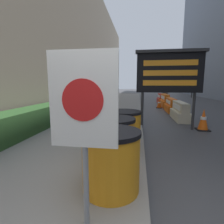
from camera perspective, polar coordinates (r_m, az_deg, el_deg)
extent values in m
cube|color=#706656|center=(13.00, -12.70, 25.94)|extent=(0.40, 50.40, 10.97)
cube|color=#284C23|center=(7.01, -22.06, -1.18)|extent=(0.90, 7.55, 0.75)
cylinder|color=#4C3D2D|center=(11.27, -9.69, 6.05)|extent=(0.25, 0.25, 1.96)
cylinder|color=#4C3D2D|center=(11.70, -9.65, 11.59)|extent=(0.95, 0.33, 1.28)
cylinder|color=#4C3D2D|center=(10.86, -11.43, 13.24)|extent=(1.08, 0.41, 1.31)
cylinder|color=#4C3D2D|center=(10.98, -7.41, 13.10)|extent=(0.35, 1.15, 1.10)
cylinder|color=#4C3D2D|center=(10.79, -10.73, 10.35)|extent=(1.06, 0.15, 0.86)
cylinder|color=#4C3D2D|center=(11.84, -10.53, 10.58)|extent=(1.01, 0.84, 0.80)
cylinder|color=orange|center=(2.64, -0.37, -16.14)|extent=(0.83, 0.83, 0.83)
cylinder|color=black|center=(2.48, -0.38, -6.78)|extent=(0.86, 0.86, 0.06)
cylinder|color=orange|center=(3.51, 0.46, -9.62)|extent=(0.83, 0.83, 0.83)
cylinder|color=black|center=(3.40, 0.47, -2.46)|extent=(0.86, 0.86, 0.06)
cylinder|color=orange|center=(4.39, 3.87, -5.81)|extent=(0.83, 0.83, 0.83)
cylinder|color=black|center=(4.30, 3.93, -0.05)|extent=(0.86, 0.86, 0.06)
cylinder|color=gray|center=(1.89, -8.62, -17.60)|extent=(0.06, 0.06, 1.39)
cube|color=white|center=(1.68, -9.39, 3.87)|extent=(0.67, 0.04, 0.92)
cylinder|color=red|center=(1.65, -9.64, 3.79)|extent=(0.40, 0.01, 0.40)
cylinder|color=#28282B|center=(6.72, 9.80, 0.54)|extent=(0.10, 0.10, 1.37)
cylinder|color=#28282B|center=(7.01, 25.03, 0.16)|extent=(0.10, 0.10, 1.37)
cube|color=black|center=(6.75, 18.14, 11.97)|extent=(2.30, 0.24, 1.38)
cube|color=#28282B|center=(6.76, 18.57, 18.29)|extent=(2.42, 0.34, 0.10)
cube|color=orange|center=(6.65, 18.48, 15.00)|extent=(1.84, 0.02, 0.19)
cube|color=orange|center=(6.62, 18.33, 12.03)|extent=(1.84, 0.02, 0.19)
cube|color=orange|center=(6.61, 18.18, 9.04)|extent=(1.84, 0.02, 0.19)
cube|color=beige|center=(8.89, 21.29, -0.98)|extent=(0.59, 1.99, 0.42)
cube|color=beige|center=(8.83, 21.45, 1.70)|extent=(0.35, 1.99, 0.42)
cube|color=white|center=(8.79, 20.25, 1.73)|extent=(0.02, 1.59, 0.21)
cube|color=orange|center=(11.24, 18.63, 1.12)|extent=(0.57, 1.84, 0.41)
cube|color=orange|center=(11.19, 18.74, 3.21)|extent=(0.34, 1.84, 0.41)
cube|color=white|center=(11.16, 17.82, 3.24)|extent=(0.02, 1.48, 0.21)
cube|color=orange|center=(13.69, 16.85, 2.67)|extent=(0.55, 2.12, 0.47)
cube|color=orange|center=(13.65, 16.94, 4.62)|extent=(0.33, 2.12, 0.47)
cube|color=white|center=(13.63, 16.21, 4.64)|extent=(0.02, 1.69, 0.23)
cube|color=red|center=(16.17, 15.60, 3.55)|extent=(0.51, 2.00, 0.42)
cube|color=red|center=(16.14, 15.66, 5.03)|extent=(0.31, 2.00, 0.42)
cube|color=white|center=(16.12, 15.08, 5.04)|extent=(0.02, 1.60, 0.21)
cube|color=black|center=(12.84, 15.08, 1.38)|extent=(0.38, 0.38, 0.04)
cone|color=#EA560F|center=(12.80, 15.14, 2.89)|extent=(0.30, 0.30, 0.64)
cylinder|color=white|center=(12.79, 15.15, 3.03)|extent=(0.18, 0.18, 0.09)
cube|color=black|center=(13.82, 19.02, 1.72)|extent=(0.40, 0.40, 0.04)
cone|color=#EA560F|center=(13.78, 19.10, 3.21)|extent=(0.32, 0.32, 0.68)
cylinder|color=white|center=(13.78, 19.11, 3.35)|extent=(0.19, 0.19, 0.10)
cube|color=black|center=(7.23, 27.46, -5.12)|extent=(0.44, 0.44, 0.04)
cone|color=#EA560F|center=(7.15, 27.69, -2.07)|extent=(0.35, 0.35, 0.74)
cylinder|color=white|center=(7.15, 27.71, -1.77)|extent=(0.20, 0.20, 0.10)
cylinder|color=#2D2D30|center=(20.04, 10.22, 10.63)|extent=(0.12, 0.12, 4.54)
cube|color=#23281E|center=(20.02, 10.38, 15.94)|extent=(0.28, 0.28, 0.84)
sphere|color=red|center=(19.91, 10.42, 16.79)|extent=(0.15, 0.15, 0.15)
sphere|color=#392C06|center=(19.87, 10.39, 15.99)|extent=(0.15, 0.15, 0.15)
sphere|color=black|center=(19.84, 10.37, 15.19)|extent=(0.15, 0.15, 0.15)
cylinder|color=#2D2D30|center=(24.16, 24.78, 8.56)|extent=(0.12, 0.12, 3.61)
cube|color=#23281E|center=(24.05, 25.11, 11.85)|extent=(0.28, 0.28, 0.84)
sphere|color=#360605|center=(23.93, 25.26, 12.53)|extent=(0.15, 0.15, 0.15)
sphere|color=gold|center=(23.91, 25.21, 11.86)|extent=(0.15, 0.15, 0.15)
sphere|color=black|center=(23.89, 25.17, 11.19)|extent=(0.15, 0.15, 0.15)
cylinder|color=#23283D|center=(15.77, 16.61, 4.02)|extent=(0.13, 0.13, 0.77)
cylinder|color=#23283D|center=(15.79, 17.13, 4.00)|extent=(0.13, 0.13, 0.77)
cube|color=#47423D|center=(15.74, 16.99, 6.51)|extent=(0.48, 0.39, 0.61)
sphere|color=#867F57|center=(15.73, 17.06, 8.01)|extent=(0.21, 0.21, 0.21)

